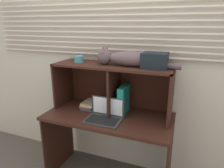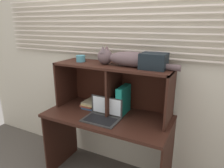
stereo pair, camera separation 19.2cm
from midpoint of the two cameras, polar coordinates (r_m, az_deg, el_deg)
back_panel_with_blinds at (r=2.20m, az=-0.25°, el=6.28°), size 4.40×0.08×2.50m
desk at (r=2.12m, az=-3.73°, el=-12.91°), size 1.27×0.61×0.77m
hutch_shelf_unit at (r=2.05m, az=-2.25°, el=1.29°), size 1.19×0.38×0.50m
cat at (r=1.91m, az=1.14°, el=7.28°), size 0.80×0.16×0.18m
laptop at (r=1.95m, az=-4.88°, el=-8.90°), size 0.34×0.24×0.20m
binder_upright at (r=2.03m, az=0.68°, el=-4.53°), size 0.06×0.24×0.29m
book_stack at (r=2.23m, az=-8.77°, el=-5.83°), size 0.15×0.21×0.07m
small_basket at (r=2.15m, az=-11.95°, el=6.92°), size 0.10×0.10×0.07m
storage_box at (r=1.84m, az=9.15°, el=6.62°), size 0.23×0.20×0.14m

